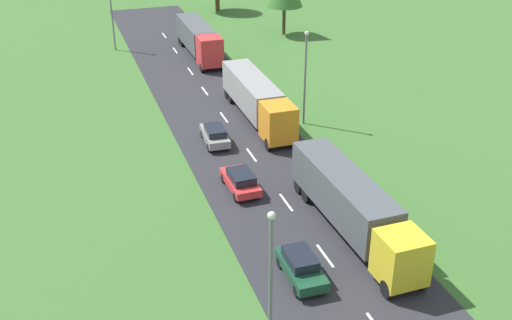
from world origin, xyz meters
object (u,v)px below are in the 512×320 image
Objects in this scene: car_fourth at (241,180)px; lamppost_second at (271,282)px; lamppost_third at (305,73)px; truck_second at (352,204)px; car_third at (301,266)px; truck_fourth at (199,38)px; truck_third at (257,98)px; car_fifth at (215,135)px; lamppost_fourth at (112,15)px.

lamppost_second reaches higher than car_fourth.
lamppost_third reaches higher than car_fourth.
car_third is at bearing -144.80° from truck_second.
truck_fourth reaches higher than truck_second.
truck_third reaches higher than car_fifth.
truck_second is 38.20m from truck_fourth.
lamppost_second reaches higher than truck_second.
truck_third is 3.24× the size of car_fifth.
car_third is 0.97× the size of car_fourth.
truck_second is at bearing -90.32° from truck_third.
car_third is at bearing -95.99° from truck_fourth.
lamppost_second is 28.20m from lamppost_third.
lamppost_fourth is at bearing 110.17° from truck_third.
lamppost_fourth is (-8.75, 5.51, 2.04)m from truck_fourth.
lamppost_third is at bearing 77.53° from truck_second.
lamppost_fourth reaches higher than car_fourth.
lamppost_third reaches higher than truck_third.
truck_fourth is 3.02× the size of car_fifth.
car_fifth is (-4.65, 15.21, -1.27)m from truck_second.
truck_fourth reaches higher than truck_third.
truck_third is 4.79m from lamppost_third.
truck_second reaches higher than car_fifth.
lamppost_fourth is (-4.42, 28.50, 3.30)m from car_fifth.
car_fourth is 0.57× the size of lamppost_fourth.
lamppost_third reaches higher than car_third.
lamppost_second is (-8.41, -8.63, 2.50)m from truck_second.
car_fifth is at bearing -169.08° from lamppost_third.
car_fourth is (-4.62, -30.93, -1.27)m from truck_fourth.
truck_fourth is (-0.32, 38.20, -0.01)m from truck_second.
lamppost_second is (-8.51, -27.37, 2.53)m from truck_third.
truck_second is 3.26× the size of car_fifth.
truck_third reaches higher than car_third.
lamppost_fourth is (-0.66, 52.35, -0.47)m from lamppost_second.
truck_second is 1.01× the size of truck_third.
lamppost_fourth reaches higher than truck_third.
car_fifth is at bearing 87.94° from car_fourth.
truck_third is 1.07× the size of truck_fourth.
lamppost_second is (-3.73, -5.34, 3.75)m from car_third.
truck_fourth is 23.43m from car_fifth.
car_fifth is (0.02, 18.51, -0.02)m from car_third.
car_third is at bearing -84.66° from lamppost_fourth.
car_fourth is at bearing 124.16° from truck_second.
truck_second is 5.86m from car_third.
car_third is (-4.78, -22.04, -1.23)m from truck_third.
lamppost_fourth reaches higher than car_third.
truck_fourth is at bearing 100.70° from lamppost_third.
car_third is at bearing -90.08° from car_fifth.
car_fifth reaches higher than car_fourth.
car_third is (-4.68, -3.30, -1.25)m from truck_second.
lamppost_third is (8.40, 20.13, 3.71)m from car_third.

